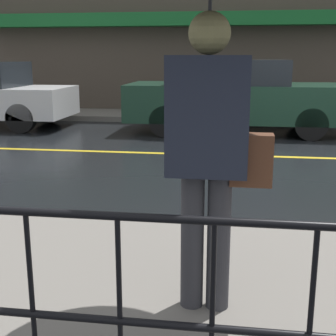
{
  "coord_description": "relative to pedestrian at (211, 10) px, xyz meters",
  "views": [
    {
      "loc": [
        -1.33,
        -7.84,
        1.66
      ],
      "look_at": [
        -2.11,
        -2.49,
        0.35
      ],
      "focal_mm": 50.0,
      "sensor_mm": 36.0,
      "label": 1
    }
  ],
  "objects": [
    {
      "name": "lane_marking",
      "position": [
        1.48,
        5.2,
        -1.89
      ],
      "size": [
        25.2,
        0.12,
        0.01
      ],
      "color": "gold",
      "rests_on": "ground_plane"
    },
    {
      "name": "pedestrian",
      "position": [
        0.0,
        0.0,
        0.0
      ],
      "size": [
        1.14,
        1.14,
        2.19
      ],
      "color": "#333338",
      "rests_on": "sidewalk_near"
    },
    {
      "name": "sidewalk_far",
      "position": [
        1.48,
        9.78,
        -1.83
      ],
      "size": [
        28.0,
        1.75,
        0.14
      ],
      "color": "slate",
      "rests_on": "ground_plane"
    },
    {
      "name": "ground_plane",
      "position": [
        1.48,
        5.2,
        -1.9
      ],
      "size": [
        80.0,
        80.0,
        0.0
      ],
      "primitive_type": "plane",
      "color": "black"
    },
    {
      "name": "car_dark_green",
      "position": [
        0.13,
        7.69,
        -1.1
      ],
      "size": [
        4.74,
        1.82,
        1.57
      ],
      "color": "#193828",
      "rests_on": "ground_plane"
    }
  ]
}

